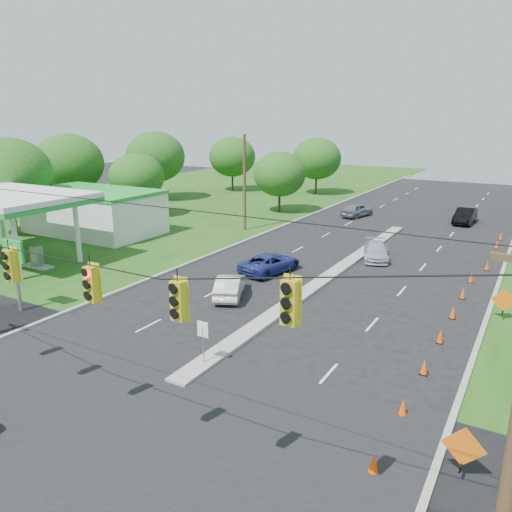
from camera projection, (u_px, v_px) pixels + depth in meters
The scene contains 35 objects.
ground at pixel (99, 439), 16.74m from camera, with size 160.00×160.00×0.00m, color black.
grass_left at pixel (35, 230), 47.90m from camera, with size 40.00×160.00×0.06m, color #1E4714.
cross_street at pixel (99, 439), 16.74m from camera, with size 160.00×14.00×0.02m, color black.
curb_left at pixel (267, 233), 46.63m from camera, with size 0.25×110.00×0.16m, color gray.
curb_right at pixel (506, 264), 36.88m from camera, with size 0.25×110.00×0.16m, color gray.
median at pixel (332, 275), 34.25m from camera, with size 1.00×34.00×0.18m, color gray.
median_sign at pixel (203, 334), 21.35m from camera, with size 0.55×0.06×2.05m.
signal_span at pixel (57, 310), 14.60m from camera, with size 25.60×0.32×9.00m.
utility_pole_far_left at pixel (245, 183), 46.59m from camera, with size 0.28×0.28×9.00m, color #422D1C.
gas_station at pixel (81, 209), 44.35m from camera, with size 18.40×19.70×5.20m.
cone_0 at pixel (374, 463), 15.06m from camera, with size 0.32×0.32×0.70m, color #FF4B03.
cone_1 at pixel (403, 407), 17.98m from camera, with size 0.32×0.32×0.70m, color #FF4B03.
cone_2 at pixel (424, 367), 20.89m from camera, with size 0.32×0.32×0.70m, color #FF4B03.
cone_3 at pixel (440, 336), 23.81m from camera, with size 0.32×0.32×0.70m, color #FF4B03.
cone_4 at pixel (453, 312), 26.73m from camera, with size 0.32×0.32×0.70m, color #FF4B03.
cone_5 at pixel (463, 293), 29.65m from camera, with size 0.32×0.32×0.70m, color #FF4B03.
cone_6 at pixel (471, 277), 32.57m from camera, with size 0.32×0.32×0.70m, color #FF4B03.
cone_7 at pixel (487, 266), 35.20m from camera, with size 0.32×0.32×0.70m, color #FF4B03.
cone_8 at pixel (492, 254), 38.12m from camera, with size 0.32×0.32×0.70m, color #FF4B03.
cone_9 at pixel (497, 244), 41.03m from camera, with size 0.32×0.32×0.70m, color #FF4B03.
cone_10 at pixel (501, 236), 43.95m from camera, with size 0.32×0.32×0.70m, color #FF4B03.
work_sign_0 at pixel (463, 448), 14.57m from camera, with size 1.27×0.58×1.37m.
work_sign_1 at pixel (504, 301), 26.25m from camera, with size 1.27×0.58×1.37m.
tree_1 at pixel (9, 174), 44.74m from camera, with size 7.56×7.56×8.82m.
tree_2 at pixel (137, 177), 53.15m from camera, with size 5.88×5.88×6.86m.
tree_3 at pixel (155, 157), 64.05m from camera, with size 7.56×7.56×8.82m.
tree_4 at pixel (232, 157), 72.29m from camera, with size 6.72×6.72×7.84m.
tree_5 at pixel (280, 174), 55.69m from camera, with size 5.88×5.88×6.86m.
tree_6 at pixel (317, 159), 69.00m from camera, with size 6.72×6.72×7.84m.
tree_14 at pixel (69, 163), 55.01m from camera, with size 7.56×7.56×8.82m.
white_sedan at pixel (230, 286), 29.93m from camera, with size 1.44×4.13×1.36m, color silver.
blue_pickup at pixel (270, 263), 34.64m from camera, with size 2.26×4.89×1.36m, color navy.
silver_car_far at pixel (376, 251), 37.89m from camera, with size 1.79×4.41×1.28m, color #A4A8C2.
silver_car_oncoming at pixel (357, 210), 54.17m from camera, with size 1.74×4.32×1.47m, color slate.
dark_car_receding at pixel (465, 216), 50.71m from camera, with size 1.68×4.83×1.59m, color black.
Camera 1 is at (11.83, -9.89, 10.42)m, focal length 35.00 mm.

